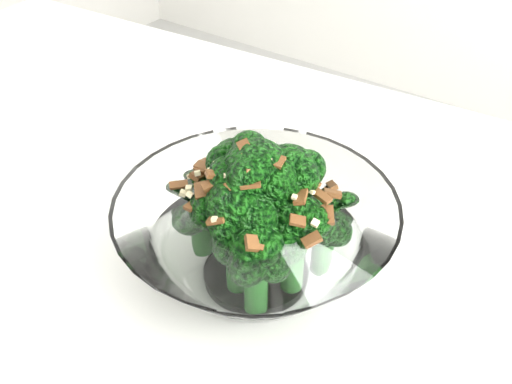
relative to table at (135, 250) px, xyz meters
The scene contains 2 objects.
table is the anchor object (origin of this frame).
broccoli_dish 0.22m from the table, ahead, with size 0.24×0.24×0.15m.
Camera 1 is at (0.41, -0.37, 1.14)m, focal length 40.00 mm.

